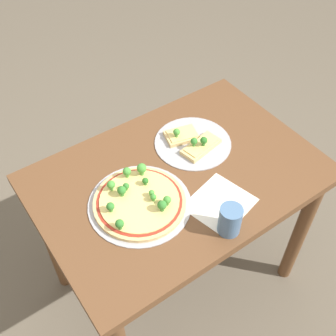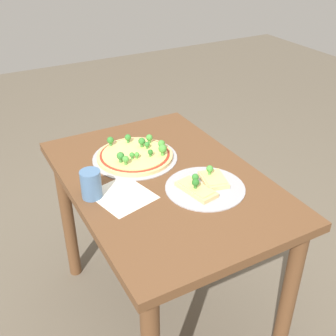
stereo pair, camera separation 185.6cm
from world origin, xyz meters
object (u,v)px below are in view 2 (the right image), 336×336
pizza_tray_slice (204,185)px  pizza_tray_whole (135,155)px  drinking_cup (91,184)px  dining_table (164,204)px

pizza_tray_slice → pizza_tray_whole: bearing=21.9°
pizza_tray_whole → drinking_cup: size_ratio=3.34×
dining_table → pizza_tray_whole: (0.19, 0.03, 0.14)m
pizza_tray_whole → dining_table: bearing=-170.1°
dining_table → pizza_tray_slice: 0.22m
drinking_cup → pizza_tray_whole: bearing=-54.9°
drinking_cup → dining_table: bearing=-92.0°
dining_table → pizza_tray_slice: pizza_tray_slice is taller
pizza_tray_whole → drinking_cup: (-0.18, 0.26, 0.04)m
pizza_tray_whole → drinking_cup: drinking_cup is taller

